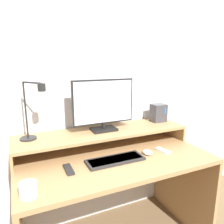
{
  "coord_description": "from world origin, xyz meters",
  "views": [
    {
      "loc": [
        -0.62,
        -0.96,
        1.44
      ],
      "look_at": [
        0.0,
        0.41,
        1.08
      ],
      "focal_mm": 35.0,
      "sensor_mm": 36.0,
      "label": 1
    }
  ],
  "objects_px": {
    "mouse": "(147,152)",
    "remote_secondary": "(163,151)",
    "keyboard": "(115,160)",
    "desk_lamp": "(32,114)",
    "mug": "(28,190)",
    "remote_control": "(69,169)",
    "monitor": "(103,104)",
    "router_dock": "(158,113)"
  },
  "relations": [
    {
      "from": "desk_lamp",
      "to": "remote_control",
      "type": "bearing_deg",
      "value": -57.65
    },
    {
      "from": "router_dock",
      "to": "monitor",
      "type": "bearing_deg",
      "value": -176.23
    },
    {
      "from": "remote_secondary",
      "to": "desk_lamp",
      "type": "bearing_deg",
      "value": 163.07
    },
    {
      "from": "monitor",
      "to": "desk_lamp",
      "type": "bearing_deg",
      "value": -178.03
    },
    {
      "from": "remote_secondary",
      "to": "router_dock",
      "type": "bearing_deg",
      "value": 60.23
    },
    {
      "from": "mouse",
      "to": "remote_secondary",
      "type": "xyz_separation_m",
      "value": [
        0.13,
        -0.0,
        -0.01
      ]
    },
    {
      "from": "desk_lamp",
      "to": "mouse",
      "type": "bearing_deg",
      "value": -19.38
    },
    {
      "from": "keyboard",
      "to": "remote_control",
      "type": "xyz_separation_m",
      "value": [
        -0.33,
        0.0,
        -0.0
      ]
    },
    {
      "from": "desk_lamp",
      "to": "mouse",
      "type": "height_order",
      "value": "desk_lamp"
    },
    {
      "from": "remote_secondary",
      "to": "mug",
      "type": "bearing_deg",
      "value": -169.7
    },
    {
      "from": "remote_control",
      "to": "keyboard",
      "type": "bearing_deg",
      "value": -0.41
    },
    {
      "from": "remote_secondary",
      "to": "mug",
      "type": "height_order",
      "value": "mug"
    },
    {
      "from": "keyboard",
      "to": "mug",
      "type": "height_order",
      "value": "mug"
    },
    {
      "from": "desk_lamp",
      "to": "remote_control",
      "type": "height_order",
      "value": "desk_lamp"
    },
    {
      "from": "router_dock",
      "to": "mouse",
      "type": "relative_size",
      "value": 1.85
    },
    {
      "from": "monitor",
      "to": "keyboard",
      "type": "relative_size",
      "value": 1.23
    },
    {
      "from": "monitor",
      "to": "remote_control",
      "type": "bearing_deg",
      "value": -141.45
    },
    {
      "from": "mouse",
      "to": "mug",
      "type": "bearing_deg",
      "value": -167.79
    },
    {
      "from": "remote_secondary",
      "to": "monitor",
      "type": "bearing_deg",
      "value": 141.61
    },
    {
      "from": "desk_lamp",
      "to": "keyboard",
      "type": "distance_m",
      "value": 0.65
    },
    {
      "from": "keyboard",
      "to": "mug",
      "type": "relative_size",
      "value": 4.49
    },
    {
      "from": "monitor",
      "to": "remote_control",
      "type": "height_order",
      "value": "monitor"
    },
    {
      "from": "keyboard",
      "to": "remote_secondary",
      "type": "height_order",
      "value": "keyboard"
    },
    {
      "from": "mug",
      "to": "mouse",
      "type": "bearing_deg",
      "value": 12.21
    },
    {
      "from": "desk_lamp",
      "to": "remote_secondary",
      "type": "relative_size",
      "value": 3.23
    },
    {
      "from": "remote_secondary",
      "to": "mug",
      "type": "distance_m",
      "value": 0.99
    },
    {
      "from": "monitor",
      "to": "router_dock",
      "type": "height_order",
      "value": "monitor"
    },
    {
      "from": "mouse",
      "to": "remote_control",
      "type": "xyz_separation_m",
      "value": [
        -0.59,
        -0.0,
        -0.01
      ]
    },
    {
      "from": "keyboard",
      "to": "mug",
      "type": "bearing_deg",
      "value": -162.7
    },
    {
      "from": "router_dock",
      "to": "keyboard",
      "type": "bearing_deg",
      "value": -151.02
    },
    {
      "from": "router_dock",
      "to": "keyboard",
      "type": "relative_size",
      "value": 0.4
    },
    {
      "from": "mouse",
      "to": "monitor",
      "type": "bearing_deg",
      "value": 129.12
    },
    {
      "from": "router_dock",
      "to": "desk_lamp",
      "type": "bearing_deg",
      "value": -177.11
    },
    {
      "from": "keyboard",
      "to": "remote_control",
      "type": "relative_size",
      "value": 2.89
    },
    {
      "from": "keyboard",
      "to": "mouse",
      "type": "distance_m",
      "value": 0.26
    },
    {
      "from": "monitor",
      "to": "keyboard",
      "type": "bearing_deg",
      "value": -96.43
    },
    {
      "from": "monitor",
      "to": "remote_control",
      "type": "distance_m",
      "value": 0.57
    },
    {
      "from": "mouse",
      "to": "router_dock",
      "type": "bearing_deg",
      "value": 45.07
    },
    {
      "from": "monitor",
      "to": "remote_secondary",
      "type": "height_order",
      "value": "monitor"
    },
    {
      "from": "remote_control",
      "to": "monitor",
      "type": "bearing_deg",
      "value": 38.55
    },
    {
      "from": "monitor",
      "to": "mouse",
      "type": "xyz_separation_m",
      "value": [
        0.23,
        -0.29,
        -0.33
      ]
    },
    {
      "from": "router_dock",
      "to": "keyboard",
      "type": "xyz_separation_m",
      "value": [
        -0.58,
        -0.32,
        -0.2
      ]
    }
  ]
}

